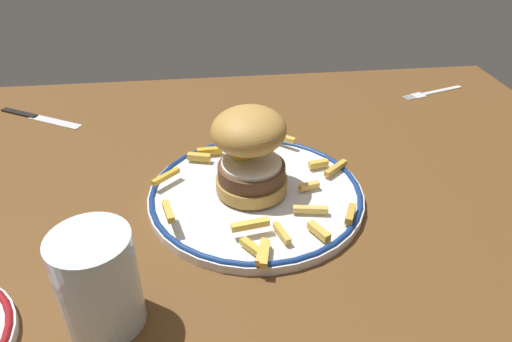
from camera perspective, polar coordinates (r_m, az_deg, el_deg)
name	(u,v)px	position (r cm, az deg, el deg)	size (l,w,h in cm)	color
ground_plane	(243,205)	(67.26, -1.65, -4.13)	(117.60, 87.70, 4.00)	brown
dinner_plate	(256,194)	(64.54, 0.00, -2.80)	(29.52, 29.52, 1.60)	silver
burger	(250,149)	(61.70, -0.77, 2.70)	(14.30, 14.31, 11.51)	#B0833B
fries_pile	(265,197)	(61.57, 1.15, -3.16)	(28.28, 28.03, 2.52)	gold
water_glass	(100,287)	(48.81, -18.54, -13.31)	(7.81, 7.81, 10.89)	silver
fork	(432,92)	(102.89, 20.64, 8.99)	(14.15, 5.63, 0.36)	silver
knife	(34,116)	(95.69, -25.49, 6.09)	(16.34, 10.29, 0.70)	black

